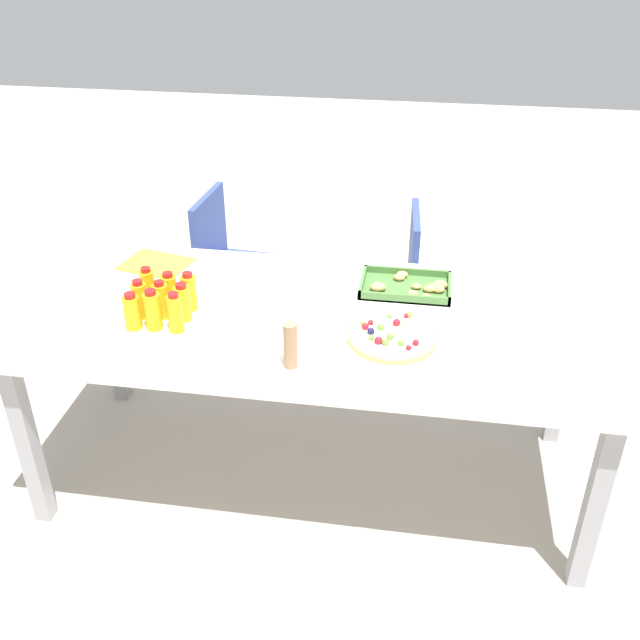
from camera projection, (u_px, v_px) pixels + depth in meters
name	position (u px, v px, depth m)	size (l,w,h in m)	color
ground_plane	(315.00, 474.00, 2.96)	(12.00, 12.00, 0.00)	#B2A899
party_table	(314.00, 330.00, 2.61)	(2.11, 0.93, 0.75)	silver
chair_far_left	(234.00, 262.00, 3.50)	(0.43, 0.43, 0.83)	#33478C
chair_far_right	(437.00, 281.00, 3.33)	(0.42, 0.42, 0.83)	#33478C
juice_bottle_0	(132.00, 312.00, 2.47)	(0.06, 0.06, 0.13)	#F9AC14
juice_bottle_1	(153.00, 311.00, 2.46)	(0.06, 0.06, 0.15)	#F9AC14
juice_bottle_2	(175.00, 313.00, 2.45)	(0.05, 0.05, 0.15)	#F9AE14
juice_bottle_3	(140.00, 300.00, 2.53)	(0.05, 0.05, 0.14)	#FAAD14
juice_bottle_4	(161.00, 300.00, 2.53)	(0.05, 0.05, 0.14)	#F9AC14
juice_bottle_5	(183.00, 303.00, 2.52)	(0.06, 0.06, 0.14)	#F9AD14
juice_bottle_6	(148.00, 288.00, 2.60)	(0.05, 0.05, 0.15)	#FAAD14
juice_bottle_7	(169.00, 291.00, 2.59)	(0.06, 0.06, 0.14)	#F9AC14
juice_bottle_8	(189.00, 292.00, 2.58)	(0.05, 0.05, 0.15)	#FAAC14
fruit_pizza	(392.00, 337.00, 2.43)	(0.30, 0.30, 0.05)	tan
snack_tray	(407.00, 287.00, 2.73)	(0.34, 0.23, 0.04)	#477238
plate_stack	(293.00, 332.00, 2.45)	(0.20, 0.20, 0.02)	silver
napkin_stack	(72.00, 319.00, 2.54)	(0.15, 0.15, 0.01)	white
cardboard_tube	(290.00, 346.00, 2.26)	(0.04, 0.04, 0.16)	#9E7A56
paper_folder	(156.00, 264.00, 2.91)	(0.26, 0.20, 0.01)	yellow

